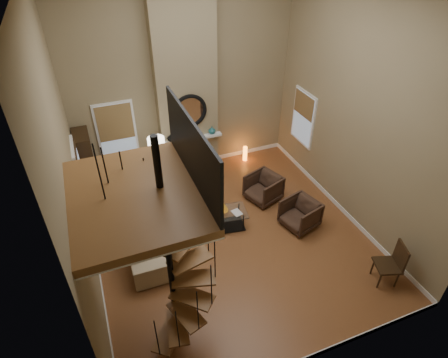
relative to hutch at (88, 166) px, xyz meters
name	(u,v)px	position (x,y,z in m)	size (l,w,h in m)	color
ground	(230,236)	(2.79, -2.79, -0.95)	(6.00, 6.50, 0.01)	#985D31
back_wall	(183,76)	(2.79, 0.46, 1.80)	(6.00, 0.02, 5.50)	#8E7F5C
front_wall	(329,249)	(2.79, -6.04, 1.80)	(6.00, 0.02, 5.50)	#8E7F5C
left_wall	(68,166)	(-0.21, -2.79, 1.80)	(0.02, 6.50, 5.50)	#8E7F5C
right_wall	(359,109)	(5.79, -2.79, 1.80)	(0.02, 6.50, 5.50)	#8E7F5C
baseboard_back	(189,164)	(2.79, 0.45, -0.89)	(6.00, 0.02, 0.12)	white
baseboard_left	(99,271)	(-0.20, -2.79, -0.89)	(0.02, 6.50, 0.12)	white
baseboard_right	(337,204)	(5.78, -2.79, -0.89)	(0.02, 6.50, 0.12)	white
chimney_breast	(185,79)	(2.79, 0.27, 1.80)	(1.60, 0.38, 5.50)	#8C7D5B
hearth	(196,177)	(2.79, -0.22, -0.93)	(1.50, 0.60, 0.04)	black
firebox	(192,156)	(2.79, 0.07, -0.40)	(0.95, 0.02, 0.72)	black
mantel	(192,139)	(2.79, -0.01, 0.20)	(1.70, 0.18, 0.06)	white
mirror_frame	(190,111)	(2.79, 0.05, 1.00)	(0.94, 0.94, 0.10)	black
mirror_disc	(190,111)	(2.79, 0.06, 1.00)	(0.80, 0.80, 0.01)	white
vase_left	(172,137)	(2.24, 0.03, 0.35)	(0.24, 0.24, 0.25)	black
vase_right	(212,130)	(3.39, 0.03, 0.33)	(0.20, 0.20, 0.21)	#1A545B
window_back	(116,129)	(0.89, 0.43, 0.67)	(1.02, 0.06, 1.52)	white
window_right	(303,117)	(5.76, -0.79, 0.68)	(0.06, 1.02, 1.52)	white
entry_door	(83,186)	(-0.17, -0.99, 0.10)	(0.10, 1.05, 2.16)	white
loft	(142,191)	(0.74, -4.59, 2.29)	(1.70, 2.20, 1.09)	brown
spiral_stair	(170,259)	(1.01, -4.58, 0.83)	(1.47, 1.47, 4.06)	black
hutch	(88,166)	(0.00, 0.00, 0.00)	(0.39, 0.83, 1.85)	#311F10
sofa	(146,231)	(0.95, -2.30, -0.55)	(2.58, 1.01, 0.75)	tan
armchair_near	(265,187)	(4.20, -1.77, -0.60)	(0.78, 0.80, 0.73)	#3C271B
armchair_far	(302,213)	(4.55, -3.02, -0.60)	(0.76, 0.79, 0.71)	#3C271B
coffee_table	(220,218)	(2.68, -2.41, -0.67)	(1.35, 0.82, 0.46)	silver
bowl	(219,210)	(2.68, -2.36, -0.45)	(0.40, 0.40, 0.10)	gold
book	(236,213)	(3.03, -2.56, -0.49)	(0.19, 0.26, 0.03)	gray
floor_lamp	(157,149)	(1.70, -0.60, 0.46)	(0.42, 0.42, 1.74)	black
accent_lamp	(245,153)	(4.45, 0.08, -0.70)	(0.13, 0.13, 0.46)	orange
side_chair	(393,262)	(5.32, -5.16, -0.42)	(0.59, 0.59, 0.99)	#311F10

